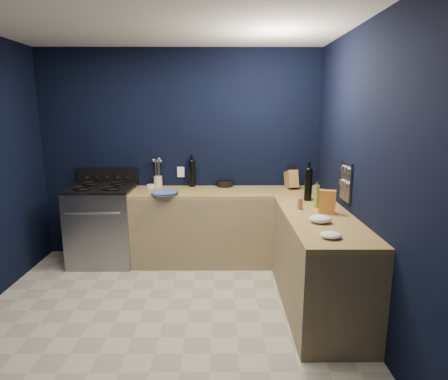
{
  "coord_description": "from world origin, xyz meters",
  "views": [
    {
      "loc": [
        0.53,
        -3.08,
        1.87
      ],
      "look_at": [
        0.55,
        1.0,
        1.0
      ],
      "focal_mm": 30.55,
      "sensor_mm": 36.0,
      "label": 1
    }
  ],
  "objects_px": {
    "gas_range": "(104,226)",
    "knife_block": "(291,180)",
    "plate_stack": "(164,193)",
    "crouton_bag": "(327,202)",
    "utensil_crock": "(158,181)"
  },
  "relations": [
    {
      "from": "gas_range",
      "to": "plate_stack",
      "type": "relative_size",
      "value": 3.07
    },
    {
      "from": "gas_range",
      "to": "utensil_crock",
      "type": "xyz_separation_m",
      "value": [
        0.64,
        0.27,
        0.51
      ]
    },
    {
      "from": "utensil_crock",
      "to": "crouton_bag",
      "type": "height_order",
      "value": "crouton_bag"
    },
    {
      "from": "gas_range",
      "to": "knife_block",
      "type": "xyz_separation_m",
      "value": [
        2.32,
        0.15,
        0.55
      ]
    },
    {
      "from": "knife_block",
      "to": "gas_range",
      "type": "bearing_deg",
      "value": 174.57
    },
    {
      "from": "plate_stack",
      "to": "crouton_bag",
      "type": "distance_m",
      "value": 1.84
    },
    {
      "from": "plate_stack",
      "to": "utensil_crock",
      "type": "height_order",
      "value": "utensil_crock"
    },
    {
      "from": "gas_range",
      "to": "crouton_bag",
      "type": "height_order",
      "value": "crouton_bag"
    },
    {
      "from": "knife_block",
      "to": "crouton_bag",
      "type": "distance_m",
      "value": 1.18
    },
    {
      "from": "knife_block",
      "to": "utensil_crock",
      "type": "bearing_deg",
      "value": 166.89
    },
    {
      "from": "plate_stack",
      "to": "crouton_bag",
      "type": "height_order",
      "value": "crouton_bag"
    },
    {
      "from": "gas_range",
      "to": "knife_block",
      "type": "height_order",
      "value": "knife_block"
    },
    {
      "from": "gas_range",
      "to": "knife_block",
      "type": "relative_size",
      "value": 4.22
    },
    {
      "from": "utensil_crock",
      "to": "crouton_bag",
      "type": "distance_m",
      "value": 2.22
    },
    {
      "from": "utensil_crock",
      "to": "crouton_bag",
      "type": "relative_size",
      "value": 0.59
    }
  ]
}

